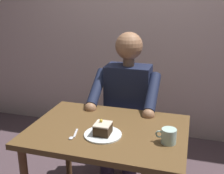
{
  "coord_description": "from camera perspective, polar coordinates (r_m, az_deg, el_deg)",
  "views": [
    {
      "loc": [
        -0.49,
        1.55,
        1.54
      ],
      "look_at": [
        0.0,
        -0.1,
        0.99
      ],
      "focal_mm": 44.55,
      "sensor_mm": 36.0,
      "label": 1
    }
  ],
  "objects": [
    {
      "name": "dining_table",
      "position": [
        1.86,
        -0.88,
        -11.12
      ],
      "size": [
        1.01,
        0.73,
        0.74
      ],
      "color": "brown",
      "rests_on": "ground"
    },
    {
      "name": "cafe_rear_panel",
      "position": [
        3.11,
        7.85,
        16.97
      ],
      "size": [
        6.4,
        0.12,
        3.0
      ],
      "primitive_type": "cube",
      "color": "beige",
      "rests_on": "ground"
    },
    {
      "name": "dessert_plate",
      "position": [
        1.73,
        -1.93,
        -9.72
      ],
      "size": [
        0.23,
        0.23,
        0.01
      ],
      "primitive_type": "cylinder",
      "color": "white",
      "rests_on": "dining_table"
    },
    {
      "name": "seated_person",
      "position": [
        2.27,
        2.84,
        -4.57
      ],
      "size": [
        0.53,
        0.58,
        1.29
      ],
      "color": "#1A203A",
      "rests_on": "ground"
    },
    {
      "name": "dessert_spoon",
      "position": [
        1.73,
        -7.98,
        -9.87
      ],
      "size": [
        0.04,
        0.14,
        0.01
      ],
      "color": "silver",
      "rests_on": "dining_table"
    },
    {
      "name": "cake_slice",
      "position": [
        1.71,
        -1.95,
        -8.52
      ],
      "size": [
        0.1,
        0.11,
        0.09
      ],
      "color": "#342313",
      "rests_on": "dessert_plate"
    },
    {
      "name": "chair",
      "position": [
        2.49,
        3.71,
        -6.94
      ],
      "size": [
        0.42,
        0.42,
        0.9
      ],
      "color": "brown",
      "rests_on": "ground"
    },
    {
      "name": "coffee_cup",
      "position": [
        1.66,
        11.53,
        -9.78
      ],
      "size": [
        0.12,
        0.09,
        0.09
      ],
      "color": "#AFCFC3",
      "rests_on": "dining_table"
    }
  ]
}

